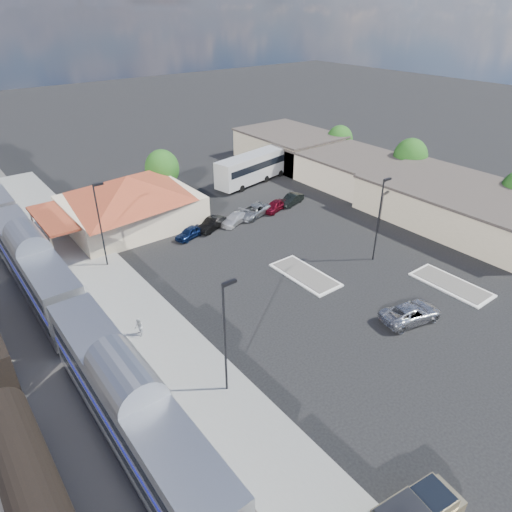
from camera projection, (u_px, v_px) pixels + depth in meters
ground at (288, 298)px, 42.35m from camera, size 280.00×280.00×0.00m
railbed at (26, 343)px, 36.66m from camera, size 16.00×100.00×0.12m
platform at (140, 314)px, 40.06m from camera, size 5.50×92.00×0.18m
passenger_train at (35, 269)px, 41.42m from camera, size 3.00×104.00×5.55m
station_depot at (130, 200)px, 54.98m from camera, size 18.35×12.24×6.20m
buildings_east at (369, 174)px, 66.03m from camera, size 14.40×51.40×4.80m
traffic_island_south at (305, 275)px, 45.81m from camera, size 3.30×7.50×0.21m
traffic_island_north at (451, 284)px, 44.22m from camera, size 3.30×7.50×0.21m
lamp_plat_s at (226, 330)px, 29.79m from camera, size 1.08×0.25×9.00m
lamp_plat_n at (100, 219)px, 44.99m from camera, size 1.08×0.25×9.00m
lamp_lot at (380, 213)px, 46.18m from camera, size 1.08×0.25×9.00m
tree_east_b at (410, 157)px, 66.69m from camera, size 4.94×4.94×6.96m
tree_east_c at (340, 140)px, 76.59m from camera, size 4.41×4.41×6.21m
tree_depot at (162, 168)px, 62.72m from camera, size 4.71×4.71×6.63m
suv at (411, 313)px, 39.07m from camera, size 6.01×3.74×1.55m
coach_bus at (253, 166)px, 68.26m from camera, size 13.96×5.51×4.38m
person_b at (139, 327)px, 36.99m from camera, size 0.75×0.89×1.63m
parked_car_a at (190, 233)px, 52.89m from camera, size 4.12×2.58×1.31m
parked_car_b at (211, 224)px, 54.78m from camera, size 4.57×2.94×1.42m
parked_car_c at (235, 219)px, 56.31m from camera, size 4.74×3.21×1.28m
parked_car_d at (254, 211)px, 58.18m from camera, size 5.69×3.77×1.45m
parked_car_e at (274, 206)px, 59.69m from camera, size 4.35×2.80×1.38m
parked_car_f at (291, 200)px, 61.60m from camera, size 4.44×2.49×1.39m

